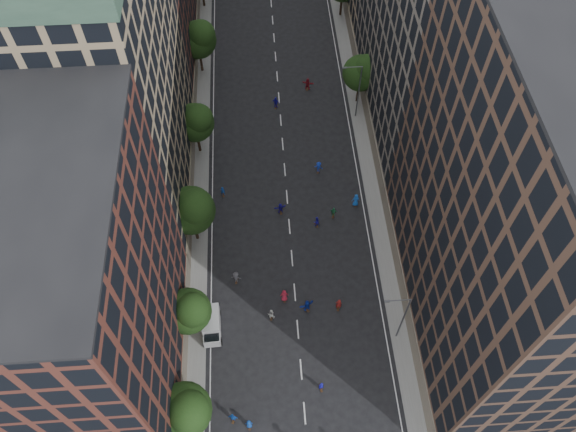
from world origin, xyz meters
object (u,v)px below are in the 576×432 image
object	(u,v)px
skater_0	(249,424)
streetlamp_near	(402,316)
skater_1	(321,386)
cargo_van	(211,325)
streetlamp_far	(357,89)

from	to	relation	value
skater_0	streetlamp_near	bearing A→B (deg)	-152.67
skater_0	skater_1	xyz separation A→B (m)	(7.43, 3.25, -0.01)
cargo_van	skater_1	xyz separation A→B (m)	(11.17, -7.26, -0.44)
cargo_van	skater_1	world-z (taller)	cargo_van
streetlamp_near	skater_0	bearing A→B (deg)	-152.26
skater_1	cargo_van	bearing A→B (deg)	-42.40
streetlamp_far	skater_1	xyz separation A→B (m)	(-8.50, -38.13, -4.42)
skater_0	streetlamp_far	bearing A→B (deg)	-111.46
streetlamp_near	skater_0	distance (m)	18.53
streetlamp_near	cargo_van	world-z (taller)	streetlamp_near
streetlamp_near	streetlamp_far	bearing A→B (deg)	90.00
streetlamp_near	streetlamp_far	xyz separation A→B (m)	(0.00, 33.00, 0.00)
cargo_van	streetlamp_near	bearing A→B (deg)	-8.59
streetlamp_far	cargo_van	size ratio (longest dim) A/B	2.09
cargo_van	skater_0	xyz separation A→B (m)	(3.74, -10.51, -0.43)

